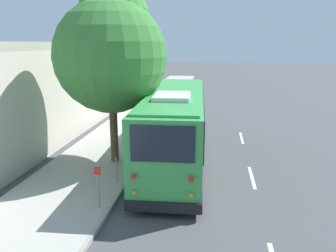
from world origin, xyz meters
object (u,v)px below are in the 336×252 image
at_px(street_tree, 111,49).
at_px(sign_post_near, 98,186).
at_px(parked_sedan_tan, 186,106).
at_px(shuttle_bus, 176,123).
at_px(sign_post_far, 117,170).
at_px(parked_sedan_silver, 190,95).

bearing_deg(street_tree, sign_post_near, -170.11).
bearing_deg(parked_sedan_tan, sign_post_near, 172.58).
height_order(shuttle_bus, parked_sedan_tan, shuttle_bus).
bearing_deg(shuttle_bus, street_tree, 100.52).
relative_size(parked_sedan_tan, street_tree, 0.53).
bearing_deg(sign_post_far, parked_sedan_silver, -4.07).
height_order(shuttle_bus, street_tree, street_tree).
bearing_deg(sign_post_near, parked_sedan_tan, -5.51).
distance_m(parked_sedan_tan, parked_sedan_silver, 5.98).
xyz_separation_m(parked_sedan_silver, sign_post_far, (-20.09, 1.43, 0.09)).
distance_m(parked_sedan_silver, sign_post_far, 20.14).
distance_m(shuttle_bus, sign_post_far, 3.93).
height_order(street_tree, sign_post_near, street_tree).
relative_size(parked_sedan_tan, sign_post_far, 4.16).
xyz_separation_m(parked_sedan_tan, sign_post_near, (-16.20, 1.56, 0.30)).
bearing_deg(parked_sedan_tan, street_tree, 166.60).
relative_size(sign_post_near, sign_post_far, 1.40).
relative_size(parked_sedan_silver, sign_post_far, 4.29).
bearing_deg(sign_post_near, sign_post_far, 0.00).
xyz_separation_m(parked_sedan_tan, parked_sedan_silver, (5.98, 0.13, -0.02)).
xyz_separation_m(parked_sedan_tan, street_tree, (-11.62, 2.36, 4.75)).
distance_m(sign_post_near, sign_post_far, 2.10).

